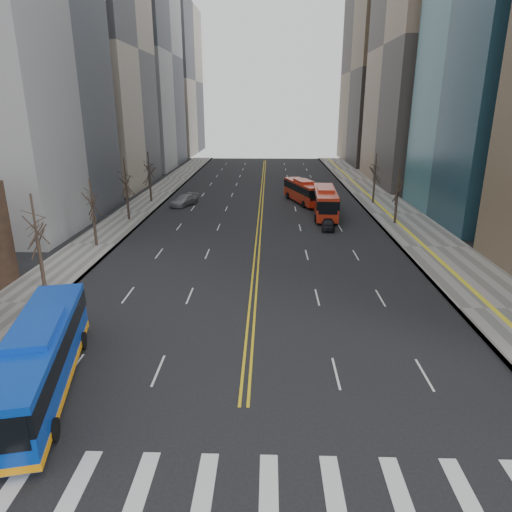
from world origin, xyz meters
TOP-DOWN VIEW (x-y plane):
  - ground at (0.00, 0.00)m, footprint 220.00×220.00m
  - sidewalk_right at (17.50, 45.00)m, footprint 7.00×130.00m
  - sidewalk_left at (-16.50, 45.00)m, footprint 5.00×130.00m
  - crosswalk at (0.00, 0.00)m, footprint 26.70×4.00m
  - centerline at (0.00, 55.00)m, footprint 0.55×100.00m
  - office_towers at (0.12, 68.51)m, footprint 83.00×134.00m
  - street_trees at (-7.18, 34.55)m, footprint 35.20×47.20m
  - blue_bus at (-9.90, 6.10)m, footprint 5.25×12.39m
  - red_bus_near at (8.20, 44.27)m, footprint 3.27×11.36m
  - red_bus_far at (6.01, 52.09)m, footprint 5.31×10.57m
  - car_dark_mid at (7.80, 37.32)m, footprint 1.81×3.70m
  - car_silver at (-10.81, 49.86)m, footprint 3.97×5.51m
  - car_dark_far at (8.19, 60.07)m, footprint 3.04×4.84m

SIDE VIEW (x-z plane):
  - ground at x=0.00m, z-range 0.00..0.00m
  - crosswalk at x=0.00m, z-range 0.00..0.01m
  - centerline at x=0.00m, z-range 0.00..0.01m
  - sidewalk_right at x=17.50m, z-range 0.00..0.15m
  - sidewalk_left at x=-16.50m, z-range 0.00..0.15m
  - car_dark_mid at x=7.80m, z-range 0.00..1.21m
  - car_dark_far at x=8.19m, z-range 0.00..1.25m
  - car_silver at x=-10.81m, z-range 0.00..1.48m
  - red_bus_far at x=6.01m, z-range 0.19..3.49m
  - blue_bus at x=-9.90m, z-range 0.09..3.61m
  - red_bus_near at x=8.20m, z-range 0.20..3.76m
  - street_trees at x=-7.18m, z-range 1.07..8.67m
  - office_towers at x=0.12m, z-range -5.08..52.92m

